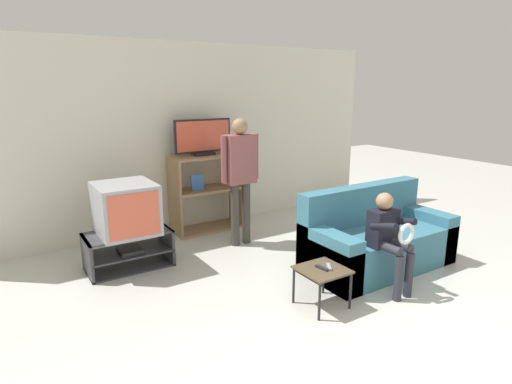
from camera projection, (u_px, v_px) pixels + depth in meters
The scene contains 12 objects.
ground_plane at pixel (421, 379), 3.02m from camera, with size 18.00×18.00×0.00m, color beige.
wall_back at pixel (185, 138), 6.02m from camera, with size 6.40×0.06×2.60m.
tv_stand at pixel (129, 250), 4.84m from camera, with size 0.93×0.50×0.42m.
television_main at pixel (126, 208), 4.71m from camera, with size 0.62×0.66×0.56m.
media_shelf at pixel (207, 192), 6.04m from camera, with size 1.00×0.45×1.08m.
television_flat at pixel (203, 138), 5.85m from camera, with size 0.83×0.20×0.50m.
snack_table at pixel (322, 274), 3.95m from camera, with size 0.42×0.42×0.38m.
remote_control_black at pixel (322, 268), 3.93m from camera, with size 0.04×0.14×0.02m, color #232328.
remote_control_white at pixel (329, 267), 3.96m from camera, with size 0.04×0.14×0.02m, color gray.
couch at pixel (376, 240), 4.86m from camera, with size 1.74×0.81×0.90m.
person_standing_adult at pixel (240, 170), 5.38m from camera, with size 0.53×0.20×1.63m.
person_seated_child at pixel (389, 234), 4.20m from camera, with size 0.33×0.43×1.00m.
Camera 1 is at (-2.39, -1.58, 2.01)m, focal length 30.00 mm.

